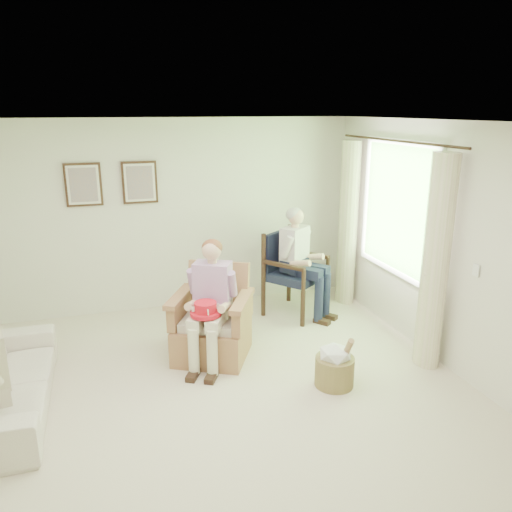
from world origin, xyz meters
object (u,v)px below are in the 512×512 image
at_px(person_dark, 299,254).
at_px(red_hat, 206,310).
at_px(sofa, 3,382).
at_px(hatbox, 335,365).
at_px(wicker_armchair, 211,329).
at_px(person_wicker, 213,295).
at_px(wood_armchair, 293,269).

height_order(person_dark, red_hat, person_dark).
xyz_separation_m(sofa, hatbox, (3.12, -0.52, -0.06)).
relative_size(wicker_armchair, red_hat, 3.16).
relative_size(person_dark, hatbox, 2.48).
bearing_deg(person_wicker, hatbox, -11.80).
height_order(wood_armchair, red_hat, wood_armchair).
relative_size(sofa, red_hat, 6.09).
distance_m(person_wicker, hatbox, 1.47).
distance_m(person_wicker, person_dark, 1.65).
bearing_deg(person_wicker, person_dark, 61.85).
height_order(sofa, hatbox, hatbox).
bearing_deg(sofa, person_wicker, -80.41).
xyz_separation_m(wood_armchair, red_hat, (-1.48, -1.28, 0.09)).
xyz_separation_m(wicker_armchair, hatbox, (1.05, -1.00, -0.10)).
xyz_separation_m(person_wicker, hatbox, (1.05, -0.87, -0.56)).
xyz_separation_m(person_dark, red_hat, (-1.48, -1.10, -0.17)).
bearing_deg(sofa, hatbox, -99.46).
bearing_deg(person_dark, person_wicker, 176.52).
xyz_separation_m(person_dark, hatbox, (-0.31, -1.79, -0.63)).
bearing_deg(hatbox, wicker_armchair, 136.26).
height_order(wicker_armchair, hatbox, wicker_armchair).
relative_size(red_hat, hatbox, 0.56).
height_order(wood_armchair, person_wicker, person_wicker).
bearing_deg(person_dark, sofa, 162.78).
bearing_deg(wood_armchair, wicker_armchair, 177.82).
bearing_deg(hatbox, red_hat, 149.41).
relative_size(wicker_armchair, person_wicker, 0.76).
distance_m(wicker_armchair, red_hat, 0.50).
relative_size(person_wicker, person_dark, 0.93).
bearing_deg(wood_armchair, sofa, 165.42).
height_order(person_wicker, person_dark, person_dark).
distance_m(sofa, red_hat, 1.99).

